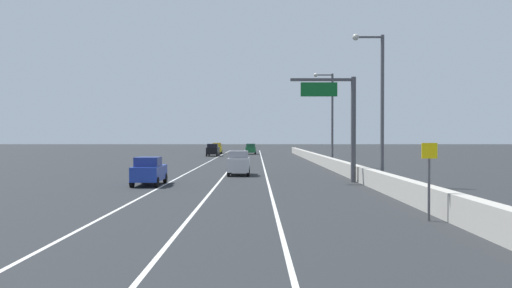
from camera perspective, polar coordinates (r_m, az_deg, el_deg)
The scene contains 14 objects.
ground_plane at distance 69.07m, azimuth -0.41°, elevation -1.89°, with size 320.00×320.00×0.00m, color #26282B.
lane_stripe_left at distance 60.39m, azimuth -5.72°, elevation -2.28°, with size 0.16×130.00×0.00m, color silver.
lane_stripe_center at distance 60.14m, azimuth -2.40°, elevation -2.29°, with size 0.16×130.00×0.00m, color silver.
lane_stripe_right at distance 60.08m, azimuth 0.94°, elevation -2.29°, with size 0.16×130.00×0.00m, color silver.
jersey_barrier_right at distance 45.70m, azimuth 9.64°, elevation -2.59°, with size 0.60×120.00×1.10m, color #B2ADA3.
overhead_sign_gantry at distance 37.55m, azimuth 9.65°, elevation 3.06°, with size 4.68×0.36×7.50m.
speed_advisory_sign at distance 21.03m, azimuth 18.58°, elevation -3.26°, with size 0.60×0.11×3.00m.
lamp_post_right_second at distance 35.92m, azimuth 13.41°, elevation 4.89°, with size 2.14×0.44×10.13m.
lamp_post_right_third at distance 56.79m, azimuth 8.24°, elevation 3.39°, with size 2.14×0.44×10.13m.
car_silver_0 at distance 43.79m, azimuth -1.76°, elevation -2.11°, with size 1.81×4.17×2.05m.
car_black_1 at distance 87.59m, azimuth -4.62°, elevation -0.65°, with size 2.00×4.63×2.07m.
car_yellow_2 at distance 99.53m, azimuth -4.15°, elevation -0.47°, with size 1.85×4.56×2.10m.
car_green_3 at distance 96.80m, azimuth -0.44°, elevation -0.54°, with size 1.99×4.55×1.97m.
car_blue_4 at distance 35.40m, azimuth -11.51°, elevation -2.93°, with size 1.82×4.13×1.90m.
Camera 1 is at (0.65, -4.99, 3.23)m, focal length 36.50 mm.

